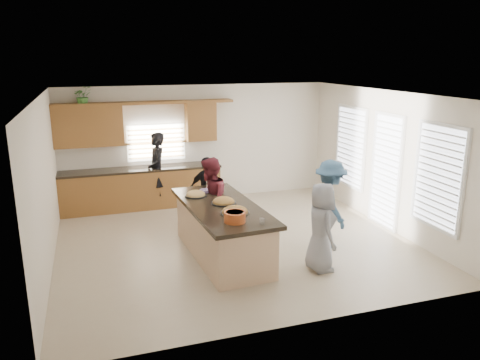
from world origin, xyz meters
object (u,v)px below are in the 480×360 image
object	(u,v)px
woman_left_back	(157,171)
woman_left_mid	(210,200)
salad_bowl	(235,216)
woman_right_back	(330,204)
island	(222,232)
woman_right_front	(321,227)
woman_left_front	(207,191)

from	to	relation	value
woman_left_back	woman_left_mid	world-z (taller)	woman_left_back
salad_bowl	woman_left_back	xyz separation A→B (m)	(-0.63, 4.03, -0.16)
woman_left_mid	woman_right_back	bearing A→B (deg)	88.42
woman_left_mid	woman_right_back	size ratio (longest dim) A/B	0.99
woman_left_back	woman_right_back	world-z (taller)	woman_left_back
island	woman_left_mid	world-z (taller)	woman_left_mid
woman_left_mid	woman_right_front	world-z (taller)	woman_left_mid
woman_right_back	woman_right_front	world-z (taller)	woman_right_back
woman_right_front	island	bearing A→B (deg)	57.49
woman_left_front	woman_right_back	xyz separation A→B (m)	(1.89, -1.79, 0.09)
salad_bowl	woman_right_back	xyz separation A→B (m)	(2.06, 0.72, -0.22)
woman_left_back	woman_left_front	size ratio (longest dim) A/B	1.21
salad_bowl	woman_right_front	world-z (taller)	woman_right_front
woman_right_front	woman_left_front	bearing A→B (deg)	29.31
island	woman_right_back	xyz separation A→B (m)	(2.02, -0.16, 0.37)
salad_bowl	woman_left_mid	size ratio (longest dim) A/B	0.21
island	salad_bowl	xyz separation A→B (m)	(-0.04, -0.88, 0.59)
woman_right_front	salad_bowl	bearing A→B (deg)	88.15
salad_bowl	woman_right_back	size ratio (longest dim) A/B	0.21
salad_bowl	woman_left_back	bearing A→B (deg)	98.85
woman_left_mid	woman_left_back	bearing A→B (deg)	-141.93
island	woman_right_back	world-z (taller)	woman_right_back
woman_left_back	woman_right_front	xyz separation A→B (m)	(2.06, -4.18, -0.14)
woman_left_back	woman_right_back	size ratio (longest dim) A/B	1.08
island	woman_left_front	size ratio (longest dim) A/B	1.89
salad_bowl	woman_left_front	world-z (taller)	woman_left_front
woman_right_back	woman_left_mid	bearing A→B (deg)	71.57
salad_bowl	island	bearing A→B (deg)	87.16
woman_left_front	salad_bowl	bearing A→B (deg)	-46.94
salad_bowl	woman_left_front	distance (m)	2.53
woman_left_back	woman_right_front	bearing A→B (deg)	25.41
island	woman_right_back	bearing A→B (deg)	-8.10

